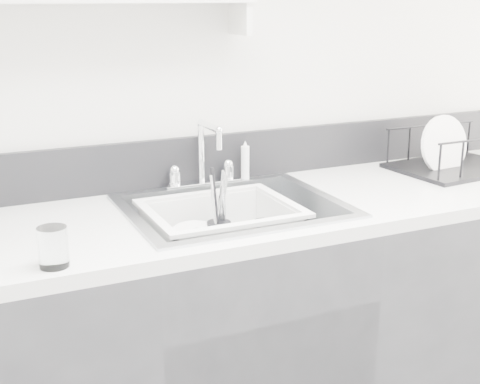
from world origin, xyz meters
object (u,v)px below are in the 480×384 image
counter_run (233,344)px  sink (233,235)px  dish_rack (455,149)px  wash_tub (221,233)px

counter_run → sink: bearing=0.0°
sink → dish_rack: (0.92, 0.08, 0.17)m
wash_tub → counter_run: bearing=-18.0°
wash_tub → dish_rack: size_ratio=1.04×
counter_run → dish_rack: size_ratio=7.47×
sink → dish_rack: bearing=4.8°
counter_run → dish_rack: dish_rack is taller
sink → wash_tub: 0.04m
sink → wash_tub: bearing=162.0°
sink → wash_tub: sink is taller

